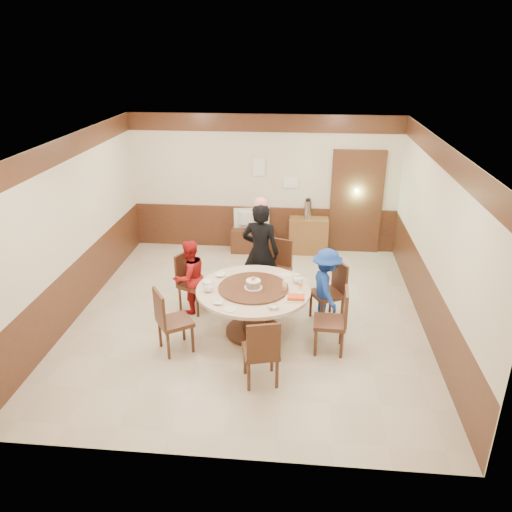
# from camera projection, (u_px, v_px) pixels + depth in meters

# --- Properties ---
(room) EXTENTS (6.00, 6.04, 2.84)m
(room) POSITION_uv_depth(u_px,v_px,m) (249.00, 255.00, 7.65)
(room) COLOR beige
(room) RESTS_ON ground
(banquet_table) EXTENTS (1.69, 1.69, 0.78)m
(banquet_table) POSITION_uv_depth(u_px,v_px,m) (253.00, 302.00, 7.41)
(banquet_table) COLOR #462416
(banquet_table) RESTS_ON ground
(chair_0) EXTENTS (0.60, 0.59, 0.97)m
(chair_0) POSITION_uv_depth(u_px,v_px,m) (328.00, 302.00, 7.87)
(chair_0) COLOR #462416
(chair_0) RESTS_ON ground
(chair_1) EXTENTS (0.56, 0.56, 0.97)m
(chair_1) POSITION_uv_depth(u_px,v_px,m) (276.00, 278.00, 8.67)
(chair_1) COLOR #462416
(chair_1) RESTS_ON ground
(chair_2) EXTENTS (0.59, 0.59, 0.97)m
(chair_2) POSITION_uv_depth(u_px,v_px,m) (194.00, 292.00, 8.18)
(chair_2) COLOR #462416
(chair_2) RESTS_ON ground
(chair_3) EXTENTS (0.61, 0.61, 0.97)m
(chair_3) POSITION_uv_depth(u_px,v_px,m) (174.00, 331.00, 7.08)
(chair_3) COLOR #462416
(chair_3) RESTS_ON ground
(chair_4) EXTENTS (0.53, 0.54, 0.97)m
(chair_4) POSITION_uv_depth(u_px,v_px,m) (261.00, 362.00, 6.40)
(chair_4) COLOR #462416
(chair_4) RESTS_ON ground
(chair_5) EXTENTS (0.47, 0.46, 0.97)m
(chair_5) POSITION_uv_depth(u_px,v_px,m) (331.00, 331.00, 7.07)
(chair_5) COLOR #462416
(chair_5) RESTS_ON ground
(person_standing) EXTENTS (0.69, 0.52, 1.73)m
(person_standing) POSITION_uv_depth(u_px,v_px,m) (260.00, 252.00, 8.29)
(person_standing) COLOR black
(person_standing) RESTS_ON ground
(person_red) EXTENTS (0.75, 0.76, 1.23)m
(person_red) POSITION_uv_depth(u_px,v_px,m) (190.00, 277.00, 8.00)
(person_red) COLOR #A31516
(person_red) RESTS_ON ground
(person_blue) EXTENTS (0.64, 0.89, 1.25)m
(person_blue) POSITION_uv_depth(u_px,v_px,m) (326.00, 287.00, 7.64)
(person_blue) COLOR #173897
(person_blue) RESTS_ON ground
(birthday_cake) EXTENTS (0.27, 0.27, 0.19)m
(birthday_cake) POSITION_uv_depth(u_px,v_px,m) (253.00, 284.00, 7.25)
(birthday_cake) COLOR white
(birthday_cake) RESTS_ON banquet_table
(teapot_left) EXTENTS (0.17, 0.15, 0.13)m
(teapot_left) POSITION_uv_depth(u_px,v_px,m) (208.00, 288.00, 7.21)
(teapot_left) COLOR white
(teapot_left) RESTS_ON banquet_table
(teapot_right) EXTENTS (0.17, 0.15, 0.13)m
(teapot_right) POSITION_uv_depth(u_px,v_px,m) (297.00, 279.00, 7.47)
(teapot_right) COLOR white
(teapot_right) RESTS_ON banquet_table
(bowl_0) EXTENTS (0.16, 0.16, 0.04)m
(bowl_0) POSITION_uv_depth(u_px,v_px,m) (220.00, 275.00, 7.70)
(bowl_0) COLOR white
(bowl_0) RESTS_ON banquet_table
(bowl_1) EXTENTS (0.14, 0.14, 0.04)m
(bowl_1) POSITION_uv_depth(u_px,v_px,m) (274.00, 307.00, 6.77)
(bowl_1) COLOR white
(bowl_1) RESTS_ON banquet_table
(bowl_2) EXTENTS (0.14, 0.14, 0.03)m
(bowl_2) POSITION_uv_depth(u_px,v_px,m) (218.00, 303.00, 6.89)
(bowl_2) COLOR white
(bowl_2) RESTS_ON banquet_table
(bowl_3) EXTENTS (0.13, 0.13, 0.04)m
(bowl_3) POSITION_uv_depth(u_px,v_px,m) (298.00, 294.00, 7.13)
(bowl_3) COLOR white
(bowl_3) RESTS_ON banquet_table
(bowl_4) EXTENTS (0.16, 0.16, 0.04)m
(bowl_4) POSITION_uv_depth(u_px,v_px,m) (208.00, 282.00, 7.47)
(bowl_4) COLOR white
(bowl_4) RESTS_ON banquet_table
(saucer_near) EXTENTS (0.18, 0.18, 0.01)m
(saucer_near) POSITION_uv_depth(u_px,v_px,m) (230.00, 309.00, 6.75)
(saucer_near) COLOR white
(saucer_near) RESTS_ON banquet_table
(saucer_far) EXTENTS (0.18, 0.18, 0.01)m
(saucer_far) POSITION_uv_depth(u_px,v_px,m) (285.00, 275.00, 7.74)
(saucer_far) COLOR white
(saucer_far) RESTS_ON banquet_table
(shrimp_platter) EXTENTS (0.30, 0.20, 0.06)m
(shrimp_platter) POSITION_uv_depth(u_px,v_px,m) (296.00, 298.00, 6.99)
(shrimp_platter) COLOR white
(shrimp_platter) RESTS_ON banquet_table
(bottle_0) EXTENTS (0.06, 0.06, 0.16)m
(bottle_0) POSITION_uv_depth(u_px,v_px,m) (284.00, 287.00, 7.21)
(bottle_0) COLOR white
(bottle_0) RESTS_ON banquet_table
(bottle_1) EXTENTS (0.06, 0.06, 0.16)m
(bottle_1) POSITION_uv_depth(u_px,v_px,m) (301.00, 284.00, 7.28)
(bottle_1) COLOR white
(bottle_1) RESTS_ON banquet_table
(tv_stand) EXTENTS (0.85, 0.45, 0.50)m
(tv_stand) POSITION_uv_depth(u_px,v_px,m) (252.00, 240.00, 10.50)
(tv_stand) COLOR #462416
(tv_stand) RESTS_ON ground
(television) EXTENTS (0.75, 0.23, 0.43)m
(television) POSITION_uv_depth(u_px,v_px,m) (252.00, 219.00, 10.32)
(television) COLOR gray
(television) RESTS_ON tv_stand
(side_cabinet) EXTENTS (0.80, 0.40, 0.75)m
(side_cabinet) POSITION_uv_depth(u_px,v_px,m) (308.00, 236.00, 10.38)
(side_cabinet) COLOR brown
(side_cabinet) RESTS_ON ground
(thermos) EXTENTS (0.15, 0.15, 0.38)m
(thermos) POSITION_uv_depth(u_px,v_px,m) (308.00, 210.00, 10.16)
(thermos) COLOR silver
(thermos) RESTS_ON side_cabinet
(notice_left) EXTENTS (0.25, 0.00, 0.35)m
(notice_left) POSITION_uv_depth(u_px,v_px,m) (259.00, 167.00, 10.08)
(notice_left) COLOR white
(notice_left) RESTS_ON room
(notice_right) EXTENTS (0.30, 0.00, 0.22)m
(notice_right) POSITION_uv_depth(u_px,v_px,m) (291.00, 183.00, 10.15)
(notice_right) COLOR white
(notice_right) RESTS_ON room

